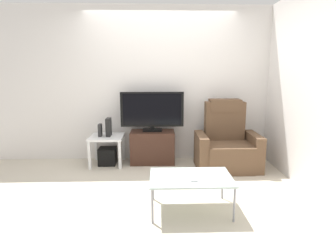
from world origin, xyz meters
name	(u,v)px	position (x,y,z in m)	size (l,w,h in m)	color
ground_plane	(162,181)	(0.00, 0.00, 0.00)	(6.40, 6.40, 0.00)	beige
wall_back	(161,85)	(0.00, 1.13, 1.30)	(6.40, 0.06, 2.60)	silver
wall_side	(301,89)	(1.88, 0.00, 1.30)	(0.06, 4.48, 2.60)	silver
tv_stand	(153,147)	(-0.15, 0.86, 0.27)	(0.73, 0.42, 0.54)	#3D2319
television	(152,111)	(-0.15, 0.88, 0.89)	(1.04, 0.20, 0.66)	black
recliner_armchair	(226,145)	(1.05, 0.58, 0.37)	(0.98, 0.78, 1.08)	brown
side_table	(107,141)	(-0.89, 0.78, 0.40)	(0.54, 0.54, 0.48)	white
subwoofer_box	(108,156)	(-0.89, 0.78, 0.14)	(0.28, 0.28, 0.28)	black
book_upright	(100,130)	(-0.99, 0.76, 0.58)	(0.05, 0.12, 0.20)	#262626
game_console	(109,127)	(-0.86, 0.79, 0.63)	(0.07, 0.20, 0.29)	black
coffee_table	(191,179)	(0.31, -0.83, 0.37)	(0.90, 0.60, 0.40)	#B2C6C1
cell_phone	(195,179)	(0.34, -0.91, 0.40)	(0.07, 0.15, 0.01)	#B7B7BC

